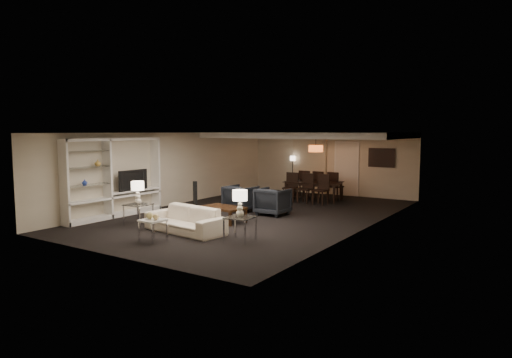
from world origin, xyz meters
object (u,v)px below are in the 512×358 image
Objects in this scene: chair_nl at (290,187)px; sofa at (185,220)px; side_table_left at (138,214)px; armchair_left at (241,198)px; chair_fm at (321,185)px; vase_blue at (85,182)px; vase_amber at (98,163)px; armchair_right at (273,201)px; chair_nm at (305,188)px; floor_lamp at (293,174)px; chair_fr at (336,186)px; television at (131,180)px; floor_speaker at (195,196)px; chair_fl at (307,184)px; table_lamp_right at (240,204)px; chair_nr at (320,190)px; marble_table at (153,230)px; pendant_light at (316,149)px; coffee_table at (224,214)px; dining_table at (313,191)px; table_lamp_left at (138,193)px; side_table_right at (240,229)px.

sofa is at bearing -95.25° from chair_nl.
chair_nl reaches higher than side_table_left.
armchair_left is 0.87× the size of chair_fm.
vase_amber reaches higher than vase_blue.
armchair_right is at bearing 99.43° from chair_fm.
chair_nm reaches higher than armchair_right.
floor_lamp is (-1.42, 8.23, 0.44)m from sofa.
television is at bearing 62.83° from chair_fr.
chair_nm is (2.24, 3.33, 0.05)m from floor_speaker.
armchair_right is 3.97m from chair_fl.
side_table_left is at bearing 75.98° from chair_fr.
armchair_right is at bearing 90.89° from chair_fr.
chair_fm is (0.60, 1.30, 0.00)m from chair_nl.
table_lamp_right is at bearing -73.64° from chair_nm.
chair_fm is 1.00× the size of chair_fr.
chair_nm is at bearing -107.22° from armchair_left.
chair_nr is at bearing -44.42° from floor_lamp.
table_lamp_right is at bearing 32.91° from marble_table.
vase_blue is at bearing 178.94° from television.
chair_fl is (2.92, 7.79, -0.61)m from vase_blue.
pendant_light is 3.31× the size of vase_blue.
armchair_left is 2.62m from chair_nl.
table_lamp_right is 0.41× the size of floor_lamp.
chair_nl is 1.00× the size of chair_fr.
chair_nm is (0.37, 5.89, 0.20)m from sofa.
armchair_right is 2.60m from chair_nm.
table_lamp_right is 0.60× the size of chair_nr.
marble_table is 6.99m from chair_nl.
coffee_table is (-0.46, -4.93, -1.70)m from pendant_light.
chair_nr is 1.77m from chair_fl.
dining_table is 1.92× the size of chair_fm.
chair_nm is 1.00× the size of chair_nr.
marble_table is 2.77× the size of vase_amber.
table_lamp_left reaches higher than marble_table.
side_table_left is 6.25m from chair_nm.
television is 1.03× the size of chair_fm.
armchair_left is at bearing 71.57° from side_table_left.
chair_fl is (-1.20, 1.30, 0.00)m from chair_nr.
chair_nr is at bearing 71.23° from floor_speaker.
table_lamp_left reaches higher than chair_fm.
side_table_left is 0.64× the size of floor_speaker.
vase_blue is 9.01m from floor_lamp.
chair_fm is (-0.09, 0.66, -1.40)m from pendant_light.
chair_nm reaches higher than dining_table.
marble_table is at bearing -32.91° from table_lamp_left.
vase_blue is 0.15× the size of chair_nm.
coffee_table is 2.00× the size of side_table_right.
vase_blue is 8.57m from chair_fm.
vase_amber is at bearing 56.90° from armchair_left.
chair_nr is (0.97, 6.99, 0.27)m from marble_table.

